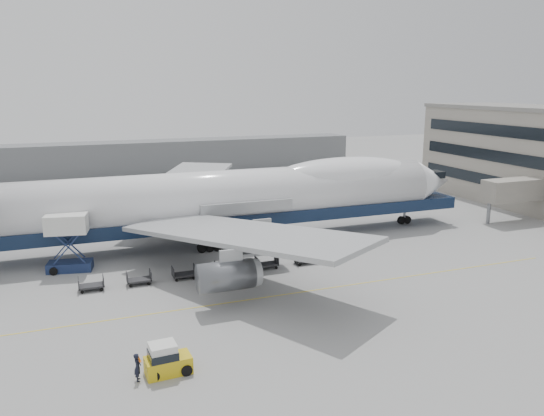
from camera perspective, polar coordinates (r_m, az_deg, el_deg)
name	(u,v)px	position (r m, az deg, el deg)	size (l,w,h in m)	color
ground	(264,273)	(54.48, -0.85, -7.04)	(260.00, 260.00, 0.00)	gray
apron_line	(286,294)	(49.25, 1.55, -9.26)	(60.00, 0.15, 0.01)	gold
hangar	(110,159)	(119.37, -17.05, 5.10)	(110.00, 8.00, 7.00)	slate
airliner	(235,197)	(64.14, -3.97, 1.22)	(67.00, 55.30, 19.98)	white
catering_truck	(68,239)	(58.12, -21.12, -3.10)	(4.72, 3.61, 5.97)	#1A284E
baggage_tug	(166,360)	(37.06, -11.32, -15.76)	(3.07, 1.77, 2.19)	gold
ground_worker	(138,367)	(36.71, -14.26, -16.25)	(0.69, 0.45, 1.90)	black
traffic_cone	(138,358)	(39.23, -14.19, -15.39)	(0.36, 0.36, 0.54)	orange
dolly_0	(91,285)	(52.73, -18.86, -7.84)	(2.30, 1.35, 1.30)	#2D2D30
dolly_1	(139,279)	(52.96, -14.11, -7.43)	(2.30, 1.35, 1.30)	#2D2D30
dolly_2	(184,274)	(53.55, -9.44, -6.98)	(2.30, 1.35, 1.30)	#2D2D30
dolly_3	(227,268)	(54.49, -4.91, -6.49)	(2.30, 1.35, 1.30)	#2D2D30
dolly_4	(267,263)	(55.75, -0.57, -5.99)	(2.30, 1.35, 1.30)	#2D2D30
dolly_5	(305,259)	(57.31, 3.55, -5.48)	(2.30, 1.35, 1.30)	#2D2D30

